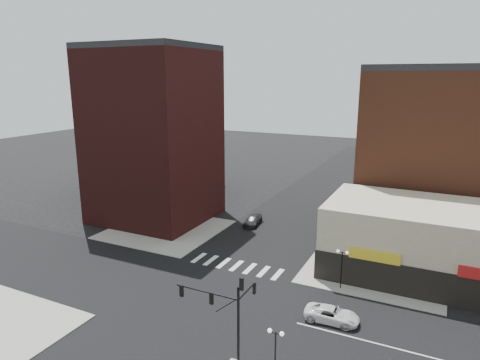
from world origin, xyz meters
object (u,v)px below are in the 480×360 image
at_px(street_lamp_se_a, 276,343).
at_px(white_suv, 332,315).
at_px(dark_sedan_north, 253,220).
at_px(street_lamp_ne, 342,259).
at_px(traffic_signal, 229,308).

height_order(street_lamp_se_a, white_suv, street_lamp_se_a).
height_order(street_lamp_se_a, dark_sedan_north, street_lamp_se_a).
distance_m(street_lamp_se_a, dark_sedan_north, 33.58).
bearing_deg(street_lamp_ne, white_suv, -83.77).
xyz_separation_m(street_lamp_se_a, dark_sedan_north, (-15.17, 29.84, -2.60)).
height_order(street_lamp_ne, white_suv, street_lamp_ne).
bearing_deg(white_suv, street_lamp_se_a, 167.15).
bearing_deg(street_lamp_se_a, street_lamp_ne, 86.42).
bearing_deg(street_lamp_se_a, white_suv, 80.03).
bearing_deg(dark_sedan_north, traffic_signal, -75.71).
bearing_deg(dark_sedan_north, street_lamp_ne, -47.30).
xyz_separation_m(street_lamp_ne, dark_sedan_north, (-16.17, 13.84, -2.60)).
height_order(traffic_signal, dark_sedan_north, traffic_signal).
height_order(white_suv, dark_sedan_north, dark_sedan_north).
relative_size(street_lamp_ne, dark_sedan_north, 0.88).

